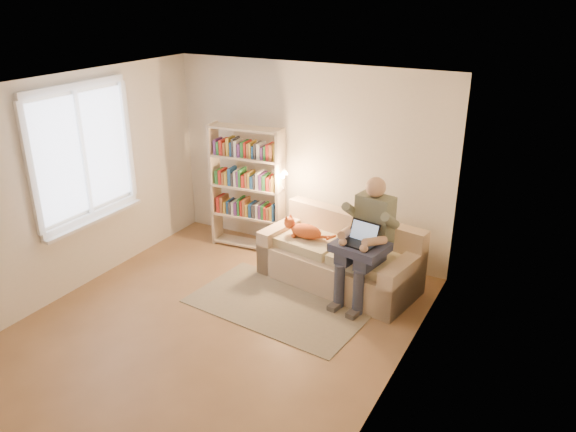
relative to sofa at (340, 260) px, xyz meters
The scene contains 14 objects.
floor 1.78m from the sofa, 117.49° to the right, with size 4.50×4.50×0.00m, color olive.
ceiling 2.89m from the sofa, 117.49° to the right, with size 4.00×4.50×0.02m, color white.
wall_left 3.36m from the sofa, 151.02° to the right, with size 0.02×4.50×2.60m, color silver.
wall_right 2.20m from the sofa, 52.59° to the right, with size 0.02×4.50×2.60m, color silver.
wall_back 1.46m from the sofa, 139.41° to the left, with size 4.00×0.02×2.60m, color silver.
wall_front 4.02m from the sofa, 102.01° to the right, with size 4.00×0.02×2.60m, color silver.
window 3.25m from the sofa, 153.80° to the right, with size 0.12×1.52×1.69m.
sofa is the anchor object (origin of this frame).
person 0.71m from the sofa, 28.33° to the right, with size 0.53×0.74×1.50m.
cat 0.59m from the sofa, behind, with size 0.64×0.28×0.23m.
blanket 0.71m from the sofa, 42.47° to the right, with size 0.59×0.48×0.10m, color #2B304B.
laptop 0.78m from the sofa, 41.47° to the right, with size 0.41×0.36×0.31m.
bookshelf 1.75m from the sofa, 167.70° to the left, with size 1.19×0.37×1.76m.
rug 0.99m from the sofa, 115.02° to the right, with size 2.06×1.22×0.01m, color gray.
Camera 1 is at (3.22, -4.29, 3.49)m, focal length 35.00 mm.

